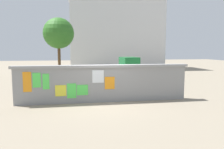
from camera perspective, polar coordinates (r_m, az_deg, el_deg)
The scene contains 9 objects.
ground at distance 18.30m, azimuth -5.41°, elevation -1.13°, with size 60.00×60.00×0.00m, color gray.
poster_wall at distance 10.29m, azimuth -2.26°, elevation -2.20°, with size 8.18×0.42×1.74m.
auto_rickshaw_truck at distance 16.52m, azimuth 1.24°, elevation 1.20°, with size 3.75×1.90×1.85m.
motorcycle at distance 12.79m, azimuth 1.61°, elevation -2.40°, with size 1.88×0.63×0.87m.
bicycle_near at distance 14.51m, azimuth -15.33°, elevation -1.94°, with size 1.71×0.44×0.95m.
bicycle_far at distance 12.71m, azimuth -8.08°, elevation -2.97°, with size 1.71×0.44×0.95m.
person_walking at distance 11.24m, azimuth -7.18°, elevation -1.01°, with size 0.48×0.48×1.62m.
tree_roadside at distance 19.68m, azimuth -13.69°, elevation 10.30°, with size 2.64×2.64×5.12m.
building_background at distance 28.15m, azimuth 1.07°, elevation 10.82°, with size 11.65×4.83×8.97m.
Camera 1 is at (-1.30, -10.08, 2.48)m, focal length 35.26 mm.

